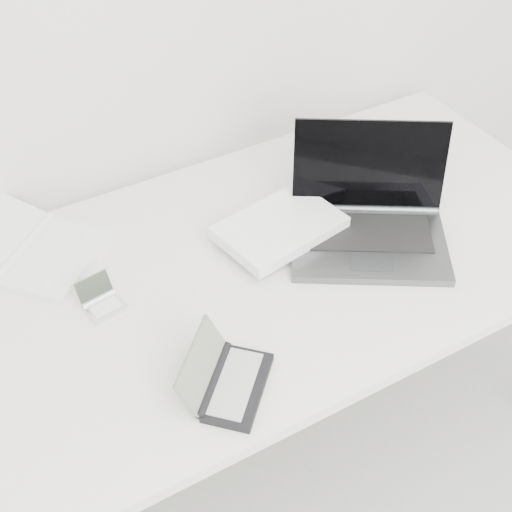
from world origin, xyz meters
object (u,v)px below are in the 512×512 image
desk (259,276)px  netbook_open_white (37,251)px  palmtop_charcoal (228,381)px  laptop_large (335,224)px

desk → netbook_open_white: 0.50m
netbook_open_white → palmtop_charcoal: (0.20, -0.53, 0.00)m
desk → laptop_large: bearing=-4.2°
desk → netbook_open_white: (-0.42, 0.26, 0.06)m
laptop_large → palmtop_charcoal: (-0.41, -0.26, -0.02)m
palmtop_charcoal → laptop_large: bearing=-13.3°
desk → palmtop_charcoal: palmtop_charcoal is taller
laptop_large → netbook_open_white: size_ratio=1.38×
desk → netbook_open_white: netbook_open_white is taller
laptop_large → netbook_open_white: 0.67m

